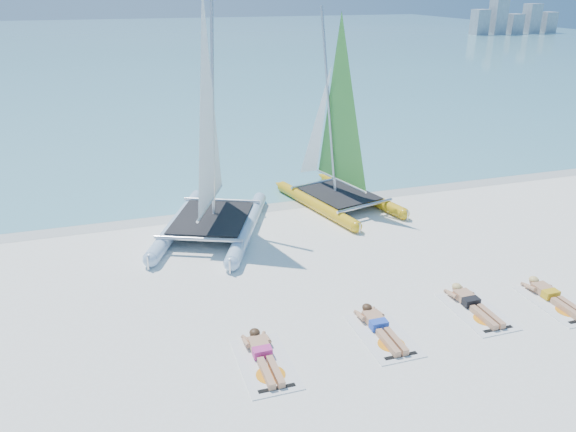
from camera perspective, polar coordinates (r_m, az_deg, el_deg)
The scene contains 14 objects.
ground at distance 13.96m, azimuth 4.27°, elevation -6.55°, with size 140.00×140.00×0.00m, color white.
sea at distance 74.73m, azimuth -14.71°, elevation 16.56°, with size 140.00×115.00×0.01m, color #7CBBCF.
wet_sand_strip at distance 18.68m, azimuth -1.98°, elevation 1.26°, with size 140.00×1.40×0.01m, color beige.
distant_skyline at distance 93.83m, azimuth 21.89°, elevation 17.99°, with size 14.00×2.00×5.00m.
catamaran_blue at distance 16.07m, azimuth -8.00°, elevation 5.60°, with size 4.45×5.85×7.21m.
catamaran_yellow at distance 18.43m, azimuth 4.54°, elevation 7.46°, with size 3.30×5.14×6.38m.
towel_a at distance 11.14m, azimuth -2.29°, elevation -14.79°, with size 1.00×1.85×0.02m, color silver.
sunbather_a at distance 11.23m, azimuth -2.57°, elevation -13.78°, with size 0.37×1.73×0.26m.
towel_b at distance 12.08m, azimuth 9.67°, elevation -11.84°, with size 1.00×1.85×0.02m, color silver.
sunbather_b at distance 12.16m, azimuth 9.29°, elevation -10.95°, with size 0.37×1.73×0.26m.
towel_c at distance 13.36m, azimuth 18.61°, elevation -9.16°, with size 1.00×1.85×0.02m, color silver.
sunbather_c at distance 13.44m, azimuth 18.20°, elevation -8.37°, with size 0.37×1.73×0.26m.
towel_d at distance 14.36m, azimuth 25.65°, elevation -8.00°, with size 1.00×1.85×0.02m, color silver.
sunbather_d at distance 14.42m, azimuth 25.22°, elevation -7.28°, with size 0.37×1.73×0.26m.
Camera 1 is at (-4.70, -11.28, 6.75)m, focal length 35.00 mm.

